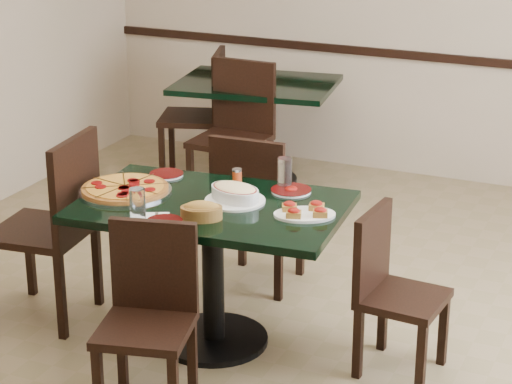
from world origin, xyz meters
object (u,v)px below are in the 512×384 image
at_px(back_chair_left, 204,108).
at_px(chair_far, 254,204).
at_px(back_table, 256,113).
at_px(chair_right, 390,284).
at_px(pepperoni_pizza, 125,189).
at_px(bread_basket, 201,211).
at_px(bruschetta_platter, 305,211).
at_px(chair_near, 149,308).
at_px(back_chair_near, 236,126).
at_px(chair_left, 57,218).
at_px(lasagna_casserole, 235,193).
at_px(main_table, 213,238).

bearing_deg(back_chair_left, chair_far, 17.03).
xyz_separation_m(back_table, chair_right, (1.67, -2.20, -0.09)).
bearing_deg(pepperoni_pizza, bread_basket, -18.40).
xyz_separation_m(back_chair_left, pepperoni_pizza, (0.73, -2.29, 0.23)).
height_order(pepperoni_pizza, bruschetta_platter, bruschetta_platter).
bearing_deg(chair_far, back_chair_left, -57.42).
relative_size(chair_near, pepperoni_pizza, 1.82).
relative_size(back_table, bruschetta_platter, 3.48).
distance_m(back_table, back_chair_left, 0.39).
xyz_separation_m(back_table, pepperoni_pizza, (0.35, -2.36, 0.24)).
height_order(back_chair_near, bruschetta_platter, back_chair_near).
bearing_deg(bread_basket, back_chair_left, 92.39).
bearing_deg(bread_basket, bruschetta_platter, 3.97).
bearing_deg(chair_left, chair_right, 90.32).
bearing_deg(bread_basket, back_chair_near, 86.61).
relative_size(chair_right, bruschetta_platter, 2.28).
bearing_deg(chair_far, bread_basket, 95.62).
xyz_separation_m(chair_left, lasagna_casserole, (0.94, 0.15, 0.23)).
bearing_deg(main_table, pepperoni_pizza, 179.42).
relative_size(main_table, bruschetta_platter, 3.84).
distance_m(chair_near, back_chair_left, 3.10).
xyz_separation_m(lasagna_casserole, bruschetta_platter, (0.38, -0.04, -0.02)).
distance_m(chair_left, back_chair_left, 2.36).
xyz_separation_m(main_table, back_chair_near, (-0.75, 1.86, -0.01)).
distance_m(chair_far, chair_right, 1.09).
bearing_deg(chair_near, back_chair_near, 92.85).
height_order(chair_far, chair_right, chair_far).
relative_size(back_chair_left, bruschetta_platter, 2.73).
bearing_deg(back_chair_left, pepperoni_pizza, -0.37).
height_order(chair_right, back_chair_near, back_chair_near).
relative_size(back_table, back_chair_near, 1.23).
bearing_deg(chair_right, back_table, 41.61).
relative_size(back_chair_left, bread_basket, 4.10).
bearing_deg(back_chair_near, pepperoni_pizza, -79.34).
xyz_separation_m(back_table, lasagna_casserole, (0.90, -2.26, 0.27)).
xyz_separation_m(back_chair_near, pepperoni_pizza, (0.29, -1.90, 0.21)).
bearing_deg(chair_near, back_chair_left, 98.72).
distance_m(bread_basket, bruschetta_platter, 0.48).
relative_size(chair_left, bread_basket, 4.32).
relative_size(main_table, back_chair_left, 1.41).
relative_size(pepperoni_pizza, bread_basket, 1.99).
distance_m(chair_right, pepperoni_pizza, 1.38).
bearing_deg(main_table, chair_left, -179.10).
distance_m(back_chair_near, pepperoni_pizza, 1.93).
xyz_separation_m(chair_far, pepperoni_pizza, (-0.39, -0.70, 0.26)).
relative_size(chair_left, back_chair_left, 1.05).
distance_m(back_chair_left, bruschetta_platter, 2.79).
relative_size(pepperoni_pizza, lasagna_casserole, 1.52).
relative_size(back_chair_near, bruschetta_platter, 2.83).
xyz_separation_m(bread_basket, bruschetta_platter, (0.42, 0.23, -0.02)).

